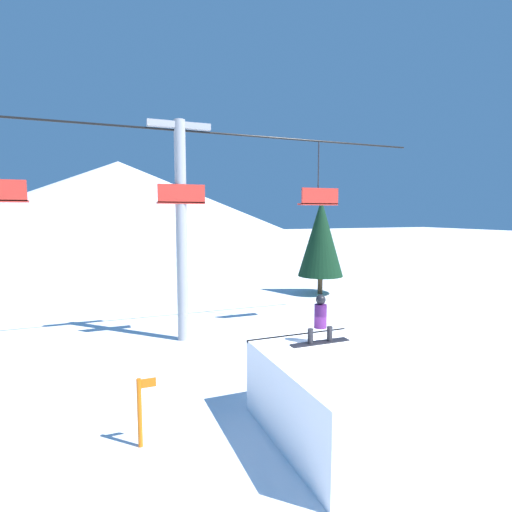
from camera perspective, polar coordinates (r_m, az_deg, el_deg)
The scene contains 7 objects.
ground_plane at distance 10.08m, azimuth 11.80°, elevation -23.87°, with size 220.00×220.00×0.00m, color white.
mountain_ridge at distance 95.49m, azimuth -18.96°, elevation 7.70°, with size 81.59×81.59×16.60m.
snow_ramp at distance 9.65m, azimuth 11.72°, elevation -19.22°, with size 2.91×3.99×1.81m.
snowboarder at distance 10.09m, azimuth 9.18°, elevation -8.99°, with size 1.57×0.30×1.22m.
chairlift at distance 15.75m, azimuth -10.64°, elevation 6.07°, with size 21.41×0.44×8.55m.
pine_tree_far at distance 25.03m, azimuth 9.25°, elevation 2.60°, with size 2.79×2.79×5.94m.
trail_marker at distance 9.48m, azimuth -16.20°, elevation -20.42°, with size 0.41×0.10×1.52m.
Camera 1 is at (-4.91, -7.23, 5.00)m, focal length 28.00 mm.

